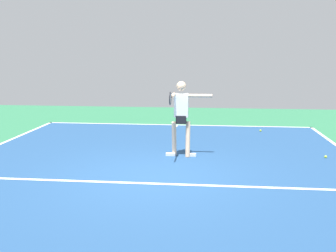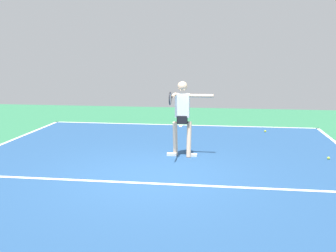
% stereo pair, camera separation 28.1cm
% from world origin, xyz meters
% --- Properties ---
extents(ground_plane, '(21.22, 21.22, 0.00)m').
position_xyz_m(ground_plane, '(0.00, 0.00, 0.00)').
color(ground_plane, '#2D754C').
extents(court_surface, '(9.40, 12.01, 0.00)m').
position_xyz_m(court_surface, '(0.00, 0.00, 0.00)').
color(court_surface, navy).
rests_on(court_surface, ground_plane).
extents(court_line_baseline_near, '(9.40, 0.10, 0.01)m').
position_xyz_m(court_line_baseline_near, '(0.00, -5.95, 0.00)').
color(court_line_baseline_near, white).
rests_on(court_line_baseline_near, ground_plane).
extents(court_line_service, '(7.05, 0.10, 0.01)m').
position_xyz_m(court_line_service, '(0.00, 0.48, 0.00)').
color(court_line_service, white).
rests_on(court_line_service, ground_plane).
extents(court_line_centre_mark, '(0.10, 0.30, 0.01)m').
position_xyz_m(court_line_centre_mark, '(0.00, -5.75, 0.00)').
color(court_line_centre_mark, white).
rests_on(court_line_centre_mark, ground_plane).
extents(tennis_player, '(1.11, 1.21, 1.85)m').
position_xyz_m(tennis_player, '(-0.47, -1.64, 1.08)').
color(tennis_player, beige).
rests_on(tennis_player, ground_plane).
extents(tennis_ball_near_service_line, '(0.07, 0.07, 0.07)m').
position_xyz_m(tennis_ball_near_service_line, '(-2.82, -5.03, 0.03)').
color(tennis_ball_near_service_line, '#CCE033').
rests_on(tennis_ball_near_service_line, ground_plane).
extents(tennis_ball_by_sideline, '(0.07, 0.07, 0.07)m').
position_xyz_m(tennis_ball_by_sideline, '(-3.96, -1.84, 0.03)').
color(tennis_ball_by_sideline, '#C6E53D').
rests_on(tennis_ball_by_sideline, ground_plane).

